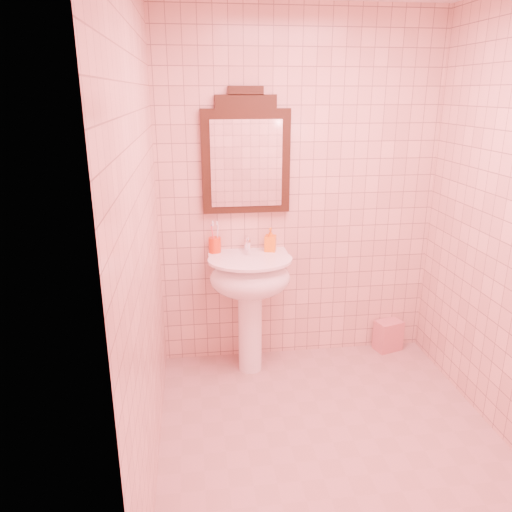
{
  "coord_description": "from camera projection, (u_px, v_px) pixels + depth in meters",
  "views": [
    {
      "loc": [
        -0.76,
        -2.34,
        1.95
      ],
      "look_at": [
        -0.38,
        0.55,
        0.98
      ],
      "focal_mm": 35.0,
      "sensor_mm": 36.0,
      "label": 1
    }
  ],
  "objects": [
    {
      "name": "pedestal_sink",
      "position": [
        250.0,
        285.0,
        3.48
      ],
      "size": [
        0.58,
        0.58,
        0.86
      ],
      "color": "white",
      "rests_on": "floor"
    },
    {
      "name": "towel",
      "position": [
        388.0,
        335.0,
        3.93
      ],
      "size": [
        0.23,
        0.18,
        0.24
      ],
      "primitive_type": "cube",
      "rotation": [
        0.0,
        0.0,
        0.3
      ],
      "color": "#DC8181",
      "rests_on": "floor"
    },
    {
      "name": "floor",
      "position": [
        333.0,
        442.0,
        2.91
      ],
      "size": [
        2.2,
        2.2,
        0.0
      ],
      "primitive_type": "plane",
      "color": "tan",
      "rests_on": "ground"
    },
    {
      "name": "soap_dispenser",
      "position": [
        270.0,
        240.0,
        3.54
      ],
      "size": [
        0.1,
        0.1,
        0.17
      ],
      "primitive_type": "imported",
      "rotation": [
        0.0,
        0.0,
        -0.31
      ],
      "color": "orange",
      "rests_on": "pedestal_sink"
    },
    {
      "name": "toothbrush_cup",
      "position": [
        215.0,
        245.0,
        3.52
      ],
      "size": [
        0.09,
        0.09,
        0.2
      ],
      "rotation": [
        0.0,
        0.0,
        0.39
      ],
      "color": "red",
      "rests_on": "pedestal_sink"
    },
    {
      "name": "back_wall",
      "position": [
        299.0,
        194.0,
        3.55
      ],
      "size": [
        2.0,
        0.02,
        2.5
      ],
      "primitive_type": "cube",
      "color": "beige",
      "rests_on": "floor"
    },
    {
      "name": "faucet",
      "position": [
        248.0,
        244.0,
        3.52
      ],
      "size": [
        0.04,
        0.16,
        0.11
      ],
      "color": "white",
      "rests_on": "pedestal_sink"
    },
    {
      "name": "mirror",
      "position": [
        246.0,
        156.0,
        3.39
      ],
      "size": [
        0.6,
        0.06,
        0.84
      ],
      "color": "black",
      "rests_on": "back_wall"
    }
  ]
}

